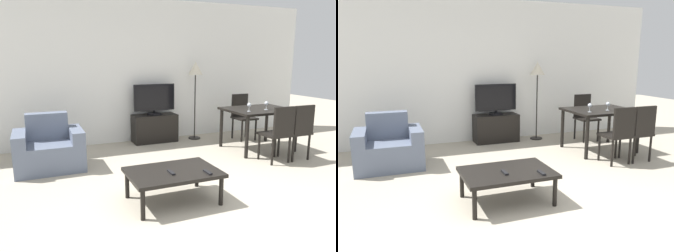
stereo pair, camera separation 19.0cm
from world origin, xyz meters
TOP-DOWN VIEW (x-y plane):
  - ground_plane at (0.00, 0.00)m, footprint 18.00×18.00m
  - wall_back at (0.00, 3.65)m, footprint 7.96×0.06m
  - armchair at (-1.54, 2.50)m, footprint 0.96×0.72m
  - tv_stand at (0.44, 3.39)m, footprint 0.86×0.38m
  - tv at (0.44, 3.39)m, footprint 0.81×0.28m
  - coffee_table at (-0.31, 0.76)m, footprint 1.03×0.69m
  - dining_table at (1.96, 2.20)m, footprint 1.14×0.90m
  - dining_chair_near at (1.76, 1.44)m, footprint 0.40×0.40m
  - dining_chair_far at (2.16, 2.96)m, footprint 0.40×0.40m
  - dining_chair_near_right at (2.16, 1.44)m, footprint 0.40×0.40m
  - floor_lamp at (1.27, 3.31)m, footprint 0.29×0.29m
  - remote_primary at (0.02, 0.55)m, footprint 0.04×0.15m
  - remote_secondary at (-0.36, 0.69)m, footprint 0.04×0.15m
  - wine_glass_left at (2.00, 2.05)m, footprint 0.07×0.07m
  - wine_glass_center at (1.61, 2.01)m, footprint 0.07×0.07m

SIDE VIEW (x-z plane):
  - ground_plane at x=0.00m, z-range 0.00..0.00m
  - tv_stand at x=0.44m, z-range 0.00..0.54m
  - armchair at x=-1.54m, z-range -0.11..0.69m
  - coffee_table at x=-0.31m, z-range 0.15..0.51m
  - remote_primary at x=0.02m, z-range 0.37..0.39m
  - remote_secondary at x=-0.36m, z-range 0.37..0.39m
  - dining_chair_near at x=1.76m, z-range 0.05..0.95m
  - dining_chair_far at x=2.16m, z-range 0.05..0.95m
  - dining_chair_near_right at x=2.16m, z-range 0.05..0.95m
  - dining_table at x=1.96m, z-range 0.28..1.01m
  - tv at x=0.44m, z-range 0.54..1.13m
  - wine_glass_left at x=2.00m, z-range 0.76..0.91m
  - wine_glass_center at x=1.61m, z-range 0.76..0.91m
  - floor_lamp at x=1.27m, z-range 0.53..2.07m
  - wall_back at x=0.00m, z-range 0.00..2.70m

